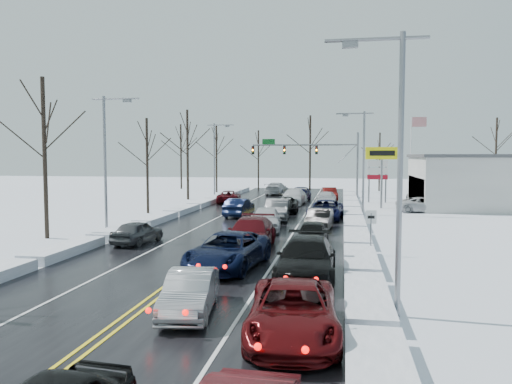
% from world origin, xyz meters
% --- Properties ---
extents(ground, '(160.00, 160.00, 0.00)m').
position_xyz_m(ground, '(0.00, 0.00, 0.00)').
color(ground, silver).
rests_on(ground, ground).
extents(road_surface, '(14.00, 84.00, 0.01)m').
position_xyz_m(road_surface, '(0.00, 2.00, 0.01)').
color(road_surface, black).
rests_on(road_surface, ground).
extents(snow_bank_left, '(1.53, 72.00, 0.50)m').
position_xyz_m(snow_bank_left, '(-7.60, 2.00, 0.00)').
color(snow_bank_left, white).
rests_on(snow_bank_left, ground).
extents(snow_bank_right, '(1.53, 72.00, 0.50)m').
position_xyz_m(snow_bank_right, '(7.60, 2.00, 0.00)').
color(snow_bank_right, white).
rests_on(snow_bank_right, ground).
extents(traffic_signal_mast, '(13.28, 0.39, 8.00)m').
position_xyz_m(traffic_signal_mast, '(3.45, 27.99, 5.48)').
color(traffic_signal_mast, slate).
rests_on(traffic_signal_mast, ground).
extents(tires_plus_sign, '(3.20, 0.34, 6.00)m').
position_xyz_m(tires_plus_sign, '(10.50, 15.99, 4.99)').
color(tires_plus_sign, slate).
rests_on(tires_plus_sign, ground).
extents(used_vehicles_sign, '(2.20, 0.22, 4.65)m').
position_xyz_m(used_vehicles_sign, '(10.50, 22.00, 3.32)').
color(used_vehicles_sign, slate).
rests_on(used_vehicles_sign, ground).
extents(speed_limit_sign, '(0.55, 0.09, 2.35)m').
position_xyz_m(speed_limit_sign, '(8.20, -8.00, 1.63)').
color(speed_limit_sign, slate).
rests_on(speed_limit_sign, ground).
extents(flagpole, '(1.87, 1.20, 10.00)m').
position_xyz_m(flagpole, '(15.17, 30.00, 5.93)').
color(flagpole, silver).
rests_on(flagpole, ground).
extents(streetlight_se, '(3.20, 0.25, 9.00)m').
position_xyz_m(streetlight_se, '(8.30, -18.00, 5.31)').
color(streetlight_se, slate).
rests_on(streetlight_se, ground).
extents(streetlight_ne, '(3.20, 0.25, 9.00)m').
position_xyz_m(streetlight_ne, '(8.30, 10.00, 5.31)').
color(streetlight_ne, slate).
rests_on(streetlight_ne, ground).
extents(streetlight_sw, '(3.20, 0.25, 9.00)m').
position_xyz_m(streetlight_sw, '(-8.30, -4.00, 5.31)').
color(streetlight_sw, slate).
rests_on(streetlight_sw, ground).
extents(streetlight_nw, '(3.20, 0.25, 9.00)m').
position_xyz_m(streetlight_nw, '(-8.30, 24.00, 5.31)').
color(streetlight_nw, slate).
rests_on(streetlight_nw, ground).
extents(tree_left_b, '(4.00, 4.00, 10.00)m').
position_xyz_m(tree_left_b, '(-11.50, -6.00, 6.99)').
color(tree_left_b, '#2D231C').
rests_on(tree_left_b, ground).
extents(tree_left_c, '(3.40, 3.40, 8.50)m').
position_xyz_m(tree_left_c, '(-10.50, 8.00, 5.94)').
color(tree_left_c, '#2D231C').
rests_on(tree_left_c, ground).
extents(tree_left_d, '(4.20, 4.20, 10.50)m').
position_xyz_m(tree_left_d, '(-11.20, 22.00, 7.33)').
color(tree_left_d, '#2D231C').
rests_on(tree_left_d, ground).
extents(tree_left_e, '(3.80, 3.80, 9.50)m').
position_xyz_m(tree_left_e, '(-10.80, 34.00, 6.64)').
color(tree_left_e, '#2D231C').
rests_on(tree_left_e, ground).
extents(tree_far_a, '(4.00, 4.00, 10.00)m').
position_xyz_m(tree_far_a, '(-18.00, 40.00, 6.99)').
color(tree_far_a, '#2D231C').
rests_on(tree_far_a, ground).
extents(tree_far_b, '(3.60, 3.60, 9.00)m').
position_xyz_m(tree_far_b, '(-6.00, 41.00, 6.29)').
color(tree_far_b, '#2D231C').
rests_on(tree_far_b, ground).
extents(tree_far_c, '(4.40, 4.40, 11.00)m').
position_xyz_m(tree_far_c, '(2.00, 39.00, 7.68)').
color(tree_far_c, '#2D231C').
rests_on(tree_far_c, ground).
extents(tree_far_d, '(3.40, 3.40, 8.50)m').
position_xyz_m(tree_far_d, '(12.00, 40.50, 5.94)').
color(tree_far_d, '#2D231C').
rests_on(tree_far_d, ground).
extents(tree_far_e, '(4.20, 4.20, 10.50)m').
position_xyz_m(tree_far_e, '(28.00, 41.00, 7.33)').
color(tree_far_e, '#2D231C').
rests_on(tree_far_e, ground).
extents(queued_car_1, '(2.04, 4.39, 1.39)m').
position_xyz_m(queued_car_1, '(1.83, -18.82, 0.00)').
color(queued_car_1, '#92959A').
rests_on(queued_car_1, ground).
extents(queued_car_2, '(3.44, 6.19, 1.64)m').
position_xyz_m(queued_car_2, '(1.58, -12.20, 0.00)').
color(queued_car_2, black).
rests_on(queued_car_2, ground).
extents(queued_car_3, '(2.48, 5.88, 1.69)m').
position_xyz_m(queued_car_3, '(1.72, -7.18, 0.00)').
color(queued_car_3, '#49090E').
rests_on(queued_car_3, ground).
extents(queued_car_4, '(2.48, 5.10, 1.68)m').
position_xyz_m(queued_car_4, '(1.58, -0.71, 0.00)').
color(queued_car_4, silver).
rests_on(queued_car_4, ground).
extents(queued_car_5, '(2.14, 5.24, 1.69)m').
position_xyz_m(queued_car_5, '(1.59, 5.11, 0.00)').
color(queued_car_5, '#3A3C3F').
rests_on(queued_car_5, ground).
extents(queued_car_6, '(2.61, 5.21, 1.42)m').
position_xyz_m(queued_car_6, '(1.55, 10.69, 0.00)').
color(queued_car_6, black).
rests_on(queued_car_6, ground).
extents(queued_car_7, '(2.76, 5.81, 1.64)m').
position_xyz_m(queued_car_7, '(1.65, 18.00, 0.00)').
color(queued_car_7, silver).
rests_on(queued_car_7, ground).
extents(queued_car_8, '(2.63, 5.16, 1.68)m').
position_xyz_m(queued_car_8, '(1.93, 22.52, 0.00)').
color(queued_car_8, black).
rests_on(queued_car_8, ground).
extents(queued_car_10, '(2.95, 5.65, 1.52)m').
position_xyz_m(queued_car_10, '(5.38, -20.41, 0.00)').
color(queued_car_10, '#4F0A0C').
rests_on(queued_car_10, ground).
extents(queued_car_11, '(2.47, 5.94, 1.72)m').
position_xyz_m(queued_car_11, '(5.28, -13.61, 0.00)').
color(queued_car_11, black).
rests_on(queued_car_11, ground).
extents(queued_car_12, '(1.82, 4.33, 1.46)m').
position_xyz_m(queued_car_12, '(5.05, -6.08, 0.00)').
color(queued_car_12, black).
rests_on(queued_car_12, ground).
extents(queued_car_13, '(1.90, 4.65, 1.50)m').
position_xyz_m(queued_car_13, '(5.18, 0.16, 0.00)').
color(queued_car_13, black).
rests_on(queued_car_13, ground).
extents(queued_car_14, '(3.02, 5.83, 1.57)m').
position_xyz_m(queued_car_14, '(5.37, 6.34, 0.00)').
color(queued_car_14, black).
rests_on(queued_car_14, ground).
extents(queued_car_15, '(2.47, 5.36, 1.52)m').
position_xyz_m(queued_car_15, '(5.34, 10.03, 0.00)').
color(queued_car_15, '#AFB1B8').
rests_on(queued_car_15, ground).
extents(queued_car_16, '(2.27, 4.68, 1.54)m').
position_xyz_m(queued_car_16, '(5.06, 17.30, 0.00)').
color(queued_car_16, silver).
rests_on(queued_car_16, ground).
extents(queued_car_17, '(2.13, 4.66, 1.48)m').
position_xyz_m(queued_car_17, '(5.24, 23.68, 0.00)').
color(queued_car_17, '#440A09').
rests_on(queued_car_17, ground).
extents(oncoming_car_0, '(1.90, 4.81, 1.56)m').
position_xyz_m(oncoming_car_0, '(-1.91, 6.99, 0.00)').
color(oncoming_car_0, black).
rests_on(oncoming_car_0, ground).
extents(oncoming_car_1, '(2.96, 5.27, 1.39)m').
position_xyz_m(oncoming_car_1, '(-5.41, 18.32, 0.00)').
color(oncoming_car_1, '#4C0A10').
rests_on(oncoming_car_1, ground).
extents(oncoming_car_2, '(2.80, 5.82, 1.63)m').
position_xyz_m(oncoming_car_2, '(-1.83, 30.77, 0.00)').
color(oncoming_car_2, '#A8A9B0').
rests_on(oncoming_car_2, ground).
extents(oncoming_car_3, '(2.12, 4.19, 1.37)m').
position_xyz_m(oncoming_car_3, '(-5.15, -6.79, 0.00)').
color(oncoming_car_3, '#3F4144').
rests_on(oncoming_car_3, ground).
extents(parked_car_0, '(5.19, 2.87, 1.38)m').
position_xyz_m(parked_car_0, '(14.12, 13.07, 0.00)').
color(parked_car_0, silver).
rests_on(parked_car_0, ground).
extents(parked_car_1, '(2.24, 4.82, 1.36)m').
position_xyz_m(parked_car_1, '(16.91, 15.73, 0.00)').
color(parked_car_1, '#404345').
rests_on(parked_car_1, ground).
extents(parked_car_2, '(2.33, 4.76, 1.56)m').
position_xyz_m(parked_car_2, '(15.01, 22.95, 0.00)').
color(parked_car_2, black).
rests_on(parked_car_2, ground).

